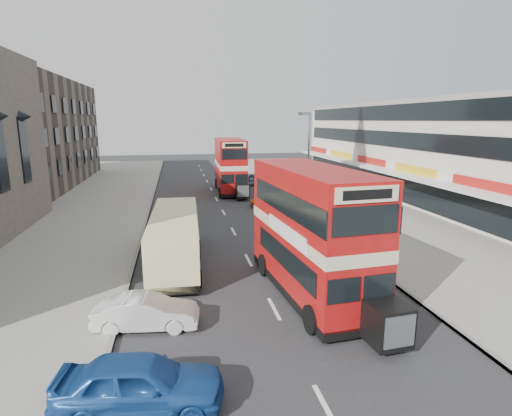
{
  "coord_description": "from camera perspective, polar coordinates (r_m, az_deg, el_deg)",
  "views": [
    {
      "loc": [
        -3.66,
        -12.97,
        7.53
      ],
      "look_at": [
        0.11,
        6.39,
        3.27
      ],
      "focal_mm": 28.69,
      "sensor_mm": 36.0,
      "label": 1
    }
  ],
  "objects": [
    {
      "name": "road_surface",
      "position": [
        34.02,
        -4.55,
        -0.63
      ],
      "size": [
        12.0,
        90.0,
        0.01
      ],
      "primitive_type": "cube",
      "color": "#28282B",
      "rests_on": "ground"
    },
    {
      "name": "car_right_a",
      "position": [
        29.48,
        5.29,
        -1.48
      ],
      "size": [
        4.18,
        1.94,
        1.18
      ],
      "primitive_type": "imported",
      "rotation": [
        0.0,
        0.0,
        -1.64
      ],
      "color": "maroon",
      "rests_on": "ground"
    },
    {
      "name": "pavement_left",
      "position": [
        34.82,
        -24.58,
        -1.3
      ],
      "size": [
        12.0,
        90.0,
        0.15
      ],
      "primitive_type": "cube",
      "color": "gray",
      "rests_on": "ground"
    },
    {
      "name": "kerb_right",
      "position": [
        35.19,
        5.36,
        -0.1
      ],
      "size": [
        0.2,
        90.0,
        0.16
      ],
      "primitive_type": "cube",
      "color": "gray",
      "rests_on": "ground"
    },
    {
      "name": "commercial_row",
      "position": [
        42.29,
        23.17,
        7.37
      ],
      "size": [
        9.9,
        46.2,
        9.3
      ],
      "color": "beige",
      "rests_on": "ground"
    },
    {
      "name": "bus_second",
      "position": [
        43.27,
        -3.61,
        5.94
      ],
      "size": [
        2.96,
        9.87,
        5.39
      ],
      "rotation": [
        0.0,
        0.0,
        3.11
      ],
      "color": "black",
      "rests_on": "ground"
    },
    {
      "name": "kerb_left",
      "position": [
        33.9,
        -14.85,
        -0.94
      ],
      "size": [
        0.2,
        90.0,
        0.16
      ],
      "primitive_type": "cube",
      "color": "gray",
      "rests_on": "ground"
    },
    {
      "name": "cyclist",
      "position": [
        33.33,
        2.17,
        0.27
      ],
      "size": [
        0.93,
        2.01,
        1.99
      ],
      "rotation": [
        0.0,
        0.0,
        0.14
      ],
      "color": "gray",
      "rests_on": "ground"
    },
    {
      "name": "pedestrian_near",
      "position": [
        28.94,
        14.79,
        -1.2
      ],
      "size": [
        0.79,
        0.71,
        1.77
      ],
      "primitive_type": "imported",
      "rotation": [
        0.0,
        0.0,
        3.68
      ],
      "color": "gray",
      "rests_on": "pavement_right"
    },
    {
      "name": "car_right_b",
      "position": [
        36.39,
        2.55,
        1.21
      ],
      "size": [
        4.4,
        2.05,
        1.22
      ],
      "primitive_type": "imported",
      "rotation": [
        0.0,
        0.0,
        -1.57
      ],
      "color": "orange",
      "rests_on": "ground"
    },
    {
      "name": "pavement_right",
      "position": [
        37.26,
        14.11,
        0.27
      ],
      "size": [
        12.0,
        90.0,
        0.15
      ],
      "primitive_type": "cube",
      "color": "gray",
      "rests_on": "ground"
    },
    {
      "name": "car_right_c",
      "position": [
        48.15,
        -0.71,
        4.05
      ],
      "size": [
        4.38,
        2.23,
        1.43
      ],
      "primitive_type": "imported",
      "rotation": [
        0.0,
        0.0,
        -1.44
      ],
      "color": "teal",
      "rests_on": "ground"
    },
    {
      "name": "car_left_near",
      "position": [
        12.1,
        -15.86,
        -22.4
      ],
      "size": [
        4.62,
        2.36,
        1.51
      ],
      "primitive_type": "imported",
      "rotation": [
        0.0,
        0.0,
        1.44
      ],
      "color": "#1B4A95",
      "rests_on": "ground"
    },
    {
      "name": "car_left_front",
      "position": [
        15.99,
        -15.02,
        -13.85
      ],
      "size": [
        3.93,
        1.78,
        1.25
      ],
      "primitive_type": "imported",
      "rotation": [
        0.0,
        0.0,
        1.45
      ],
      "color": "silver",
      "rests_on": "ground"
    },
    {
      "name": "street_lamp",
      "position": [
        32.72,
        7.23,
        7.28
      ],
      "size": [
        1.0,
        0.2,
        8.12
      ],
      "color": "slate",
      "rests_on": "ground"
    },
    {
      "name": "pedestrian_far",
      "position": [
        45.68,
        5.46,
        3.83
      ],
      "size": [
        0.94,
        0.43,
        1.58
      ],
      "primitive_type": "imported",
      "rotation": [
        0.0,
        0.0,
        -0.04
      ],
      "color": "gray",
      "rests_on": "pavement_right"
    },
    {
      "name": "ground",
      "position": [
        15.44,
        4.33,
        -17.05
      ],
      "size": [
        160.0,
        160.0,
        0.0
      ],
      "primitive_type": "plane",
      "color": "#28282B",
      "rests_on": "ground"
    },
    {
      "name": "coach",
      "position": [
        22.19,
        -11.22,
        -3.9
      ],
      "size": [
        2.71,
        9.5,
        2.5
      ],
      "rotation": [
        0.0,
        0.0,
        -0.03
      ],
      "color": "black",
      "rests_on": "ground"
    },
    {
      "name": "bus_main",
      "position": [
        17.62,
        7.83,
        -3.36
      ],
      "size": [
        3.49,
        9.89,
        5.41
      ],
      "rotation": [
        0.0,
        0.0,
        3.23
      ],
      "color": "black",
      "rests_on": "ground"
    },
    {
      "name": "brick_terrace",
      "position": [
        54.2,
        -31.18,
        8.84
      ],
      "size": [
        14.0,
        28.0,
        12.0
      ],
      "primitive_type": "cube",
      "color": "#66594C",
      "rests_on": "ground"
    }
  ]
}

